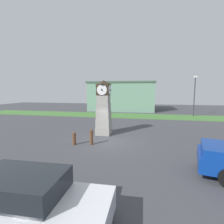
{
  "coord_description": "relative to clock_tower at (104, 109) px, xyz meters",
  "views": [
    {
      "loc": [
        2.88,
        -12.54,
        3.83
      ],
      "look_at": [
        -0.39,
        2.82,
        1.91
      ],
      "focal_mm": 28.0,
      "sensor_mm": 36.0,
      "label": 1
    }
  ],
  "objects": [
    {
      "name": "warehouse_blue_far",
      "position": [
        -1.39,
        19.95,
        0.53
      ],
      "size": [
        12.8,
        8.75,
        5.51
      ],
      "color": "gray",
      "rests_on": "ground_plane"
    },
    {
      "name": "bollard_near_tower",
      "position": [
        -1.3,
        -3.33,
        -1.76
      ],
      "size": [
        0.25,
        0.25,
        0.94
      ],
      "color": "brown",
      "rests_on": "ground_plane"
    },
    {
      "name": "street_lamp_far_side",
      "position": [
        10.34,
        13.1,
        1.24
      ],
      "size": [
        0.5,
        0.24,
        5.96
      ],
      "color": "#333338",
      "rests_on": "ground_plane"
    },
    {
      "name": "ground_plane",
      "position": [
        0.96,
        -2.04,
        -2.23
      ],
      "size": [
        75.38,
        75.38,
        0.0
      ],
      "primitive_type": "plane",
      "color": "#424247"
    },
    {
      "name": "clock_tower",
      "position": [
        0.0,
        0.0,
        0.0
      ],
      "size": [
        1.43,
        1.4,
        4.71
      ],
      "color": "gray",
      "rests_on": "ground_plane"
    },
    {
      "name": "grass_verge_far",
      "position": [
        -1.07,
        11.78,
        -2.21
      ],
      "size": [
        45.23,
        5.24,
        0.04
      ],
      "primitive_type": "cube",
      "color": "#477A38",
      "rests_on": "ground_plane"
    },
    {
      "name": "bollard_mid_row",
      "position": [
        -0.12,
        -3.03,
        -1.67
      ],
      "size": [
        0.24,
        0.24,
        1.1
      ],
      "color": "brown",
      "rests_on": "ground_plane"
    },
    {
      "name": "car_by_building",
      "position": [
        0.59,
        -10.63,
        -1.44
      ],
      "size": [
        4.56,
        2.05,
        1.55
      ],
      "color": "silver",
      "rests_on": "ground_plane"
    }
  ]
}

